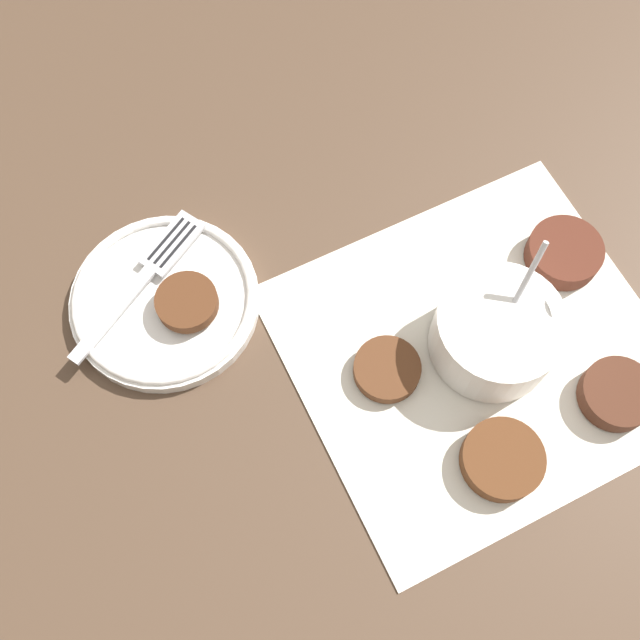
{
  "coord_description": "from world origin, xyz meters",
  "views": [
    {
      "loc": [
        -0.17,
        -0.21,
        0.64
      ],
      "look_at": [
        -0.1,
        0.04,
        0.02
      ],
      "focal_mm": 42.0,
      "sensor_mm": 36.0,
      "label": 1
    }
  ],
  "objects": [
    {
      "name": "fritter_2",
      "position": [
        0.14,
        0.05,
        0.01
      ],
      "size": [
        0.07,
        0.07,
        0.02
      ],
      "color": "#51261A",
      "rests_on": "napkin"
    },
    {
      "name": "fritter_3",
      "position": [
        0.01,
        -0.12,
        0.01
      ],
      "size": [
        0.07,
        0.07,
        0.02
      ],
      "color": "#59331B",
      "rests_on": "napkin"
    },
    {
      "name": "napkin",
      "position": [
        0.03,
        -0.02,
        0.0
      ],
      "size": [
        0.38,
        0.36,
        0.0
      ],
      "color": "silver",
      "rests_on": "ground_plane"
    },
    {
      "name": "ground_plane",
      "position": [
        0.0,
        0.0,
        0.0
      ],
      "size": [
        4.0,
        4.0,
        0.0
      ],
      "primitive_type": "plane",
      "color": "#4C3828"
    },
    {
      "name": "sauce_bowl",
      "position": [
        0.04,
        -0.02,
        0.03
      ],
      "size": [
        0.12,
        0.11,
        0.11
      ],
      "color": "white",
      "rests_on": "napkin"
    },
    {
      "name": "serving_plate",
      "position": [
        -0.24,
        0.1,
        0.01
      ],
      "size": [
        0.17,
        0.17,
        0.02
      ],
      "color": "white",
      "rests_on": "ground_plane"
    },
    {
      "name": "fritter_on_plate",
      "position": [
        -0.22,
        0.08,
        0.03
      ],
      "size": [
        0.06,
        0.06,
        0.01
      ],
      "color": "#512D19",
      "rests_on": "serving_plate"
    },
    {
      "name": "fritter_0",
      "position": [
        -0.06,
        -0.02,
        0.01
      ],
      "size": [
        0.06,
        0.06,
        0.01
      ],
      "color": "#55311D",
      "rests_on": "napkin"
    },
    {
      "name": "fritter_1",
      "position": [
        0.13,
        -0.09,
        0.01
      ],
      "size": [
        0.06,
        0.06,
        0.02
      ],
      "color": "#4B291B",
      "rests_on": "napkin"
    },
    {
      "name": "fork",
      "position": [
        -0.24,
        0.13,
        0.02
      ],
      "size": [
        0.14,
        0.13,
        0.0
      ],
      "color": "silver",
      "rests_on": "serving_plate"
    }
  ]
}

